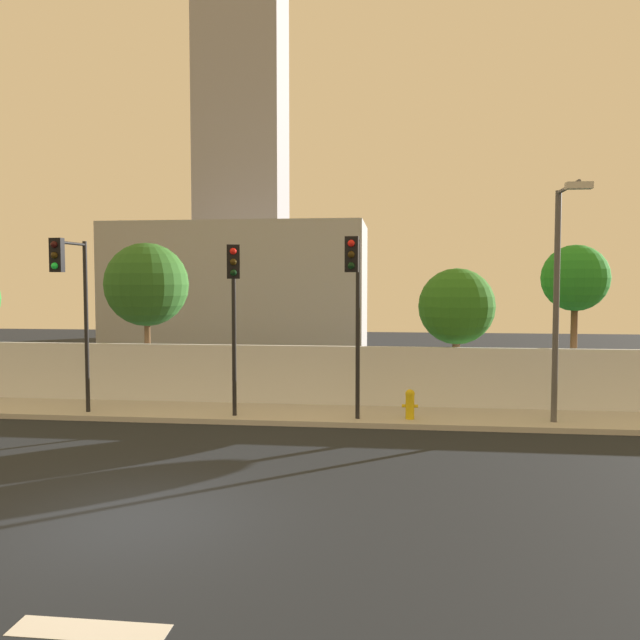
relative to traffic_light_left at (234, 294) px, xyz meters
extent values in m
plane|color=black|center=(0.07, -7.08, -3.59)|extent=(80.00, 80.00, 0.00)
cube|color=#B5B5B5|center=(0.07, 1.12, -3.52)|extent=(36.00, 2.40, 0.15)
cube|color=silver|center=(0.07, 2.41, -2.54)|extent=(36.00, 0.18, 1.80)
cube|color=silver|center=(0.98, -10.33, -3.59)|extent=(1.80, 0.44, 0.01)
cylinder|color=black|center=(-0.12, 0.47, -1.07)|extent=(0.12, 0.12, 4.74)
cylinder|color=black|center=(-0.01, 0.04, 1.20)|extent=(0.29, 0.87, 0.08)
cube|color=black|center=(0.10, -0.38, 0.85)|extent=(0.38, 0.28, 0.90)
sphere|color=red|center=(0.13, -0.50, 1.12)|extent=(0.18, 0.18, 0.18)
sphere|color=#33260A|center=(0.13, -0.50, 0.84)|extent=(0.18, 0.18, 0.18)
sphere|color=black|center=(0.13, -0.50, 0.56)|extent=(0.18, 0.18, 0.18)
cylinder|color=black|center=(-4.46, 0.47, -0.98)|extent=(0.12, 0.12, 4.92)
cylinder|color=black|center=(-4.50, -0.23, 1.37)|extent=(0.15, 1.40, 0.08)
cube|color=black|center=(-4.53, -0.93, 1.02)|extent=(0.35, 0.22, 0.90)
sphere|color=black|center=(-4.54, -1.05, 1.29)|extent=(0.18, 0.18, 0.18)
sphere|color=#33260A|center=(-4.54, -1.05, 1.01)|extent=(0.18, 0.18, 0.18)
sphere|color=#19F24C|center=(-4.54, -1.05, 0.73)|extent=(0.18, 0.18, 0.18)
cylinder|color=black|center=(3.35, 0.47, -0.99)|extent=(0.12, 0.12, 4.90)
cylinder|color=black|center=(3.30, -0.15, 1.36)|extent=(0.16, 1.25, 0.08)
cube|color=black|center=(3.26, -0.77, 1.01)|extent=(0.35, 0.22, 0.90)
sphere|color=red|center=(3.25, -0.89, 1.28)|extent=(0.18, 0.18, 0.18)
sphere|color=#33260A|center=(3.25, -0.89, 1.00)|extent=(0.18, 0.18, 0.18)
sphere|color=black|center=(3.25, -0.89, 0.72)|extent=(0.18, 0.18, 0.18)
cylinder|color=#4C4C51|center=(8.62, 0.67, -0.36)|extent=(0.16, 0.16, 6.16)
cylinder|color=#4C4C51|center=(8.61, -0.28, 2.67)|extent=(0.10, 1.90, 0.10)
cube|color=beige|center=(8.61, -1.23, 2.57)|extent=(0.60, 0.24, 0.16)
cylinder|color=gold|center=(4.78, 0.58, -3.12)|extent=(0.24, 0.24, 0.65)
sphere|color=gold|center=(4.78, 0.58, -2.75)|extent=(0.26, 0.26, 0.26)
cylinder|color=gold|center=(4.61, 0.58, -3.08)|extent=(0.10, 0.09, 0.09)
cylinder|color=gold|center=(4.95, 0.58, -3.08)|extent=(0.10, 0.09, 0.09)
cylinder|color=brown|center=(-3.76, 3.25, -2.06)|extent=(0.20, 0.20, 3.07)
sphere|color=#2C6624|center=(-3.76, 3.25, 0.23)|extent=(2.74, 2.74, 2.74)
cylinder|color=brown|center=(6.26, 3.25, -2.34)|extent=(0.24, 0.24, 2.50)
sphere|color=#2D7221|center=(6.26, 3.25, -0.44)|extent=(2.37, 2.37, 2.37)
cylinder|color=brown|center=(9.78, 3.25, -1.86)|extent=(0.20, 0.20, 3.47)
sphere|color=#258726|center=(9.78, 3.25, 0.44)|extent=(2.02, 2.02, 2.02)
cube|color=#9C9C9C|center=(-3.88, 16.41, -0.12)|extent=(13.31, 6.00, 6.93)
cube|color=gray|center=(-6.60, 28.41, 10.74)|extent=(5.99, 5.00, 28.66)
camera|label=1|loc=(4.36, -16.92, 0.31)|focal=35.87mm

